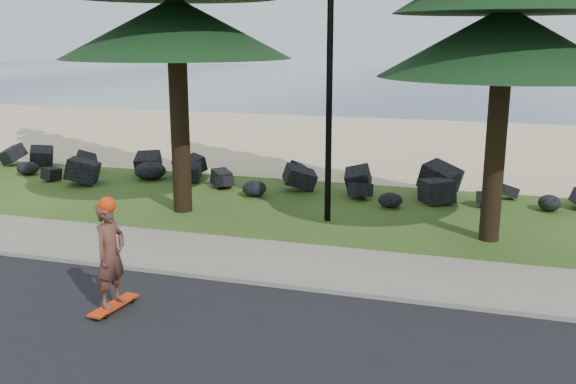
# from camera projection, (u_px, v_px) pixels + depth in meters

# --- Properties ---
(ground) EXTENTS (160.00, 160.00, 0.00)m
(ground) POSITION_uv_depth(u_px,v_px,m) (286.00, 268.00, 11.57)
(ground) COLOR #2A4917
(ground) RESTS_ON ground
(kerb) EXTENTS (160.00, 0.20, 0.10)m
(kerb) POSITION_uv_depth(u_px,v_px,m) (270.00, 283.00, 10.72)
(kerb) COLOR gray
(kerb) RESTS_ON ground
(sidewalk) EXTENTS (160.00, 2.00, 0.08)m
(sidewalk) POSITION_uv_depth(u_px,v_px,m) (289.00, 262.00, 11.74)
(sidewalk) COLOR gray
(sidewalk) RESTS_ON ground
(beach_sand) EXTENTS (160.00, 15.00, 0.01)m
(beach_sand) POSITION_uv_depth(u_px,v_px,m) (395.00, 143.00, 25.03)
(beach_sand) COLOR tan
(beach_sand) RESTS_ON ground
(ocean) EXTENTS (160.00, 58.00, 0.01)m
(ocean) POSITION_uv_depth(u_px,v_px,m) (450.00, 81.00, 58.94)
(ocean) COLOR #344F63
(ocean) RESTS_ON ground
(seawall_boulders) EXTENTS (60.00, 2.40, 1.10)m
(seawall_boulders) POSITION_uv_depth(u_px,v_px,m) (349.00, 196.00, 16.77)
(seawall_boulders) COLOR black
(seawall_boulders) RESTS_ON ground
(lamp_post) EXTENTS (0.25, 0.14, 8.14)m
(lamp_post) POSITION_uv_depth(u_px,v_px,m) (330.00, 33.00, 13.56)
(lamp_post) COLOR black
(lamp_post) RESTS_ON ground
(skateboarder) EXTENTS (0.45, 0.97, 1.77)m
(skateboarder) POSITION_uv_depth(u_px,v_px,m) (111.00, 255.00, 9.54)
(skateboarder) COLOR red
(skateboarder) RESTS_ON ground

